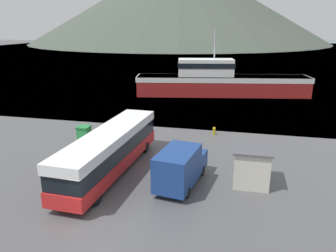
{
  "coord_description": "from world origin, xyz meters",
  "views": [
    {
      "loc": [
        7.59,
        -13.84,
        10.31
      ],
      "look_at": [
        1.55,
        12.36,
        2.0
      ],
      "focal_mm": 35.0,
      "sensor_mm": 36.0,
      "label": 1
    }
  ],
  "objects_px": {
    "storage_bin": "(84,134)",
    "dock_kiosk": "(252,165)",
    "tour_bus": "(110,149)",
    "delivery_van": "(180,166)",
    "fishing_boat": "(219,81)",
    "small_boat": "(281,85)"
  },
  "relations": [
    {
      "from": "storage_bin",
      "to": "tour_bus",
      "type": "bearing_deg",
      "value": -48.71
    },
    {
      "from": "tour_bus",
      "to": "dock_kiosk",
      "type": "distance_m",
      "value": 9.94
    },
    {
      "from": "fishing_boat",
      "to": "storage_bin",
      "type": "xyz_separation_m",
      "value": [
        -10.43,
        -23.98,
        -1.39
      ]
    },
    {
      "from": "storage_bin",
      "to": "dock_kiosk",
      "type": "relative_size",
      "value": 0.53
    },
    {
      "from": "storage_bin",
      "to": "small_boat",
      "type": "height_order",
      "value": "storage_bin"
    },
    {
      "from": "delivery_van",
      "to": "fishing_boat",
      "type": "height_order",
      "value": "fishing_boat"
    },
    {
      "from": "tour_bus",
      "to": "delivery_van",
      "type": "xyz_separation_m",
      "value": [
        5.31,
        -0.86,
        -0.39
      ]
    },
    {
      "from": "delivery_van",
      "to": "storage_bin",
      "type": "xyz_separation_m",
      "value": [
        -10.29,
        6.53,
        -0.64
      ]
    },
    {
      "from": "tour_bus",
      "to": "storage_bin",
      "type": "distance_m",
      "value": 7.61
    },
    {
      "from": "dock_kiosk",
      "to": "small_boat",
      "type": "bearing_deg",
      "value": 81.73
    },
    {
      "from": "delivery_van",
      "to": "fishing_boat",
      "type": "distance_m",
      "value": 30.52
    },
    {
      "from": "storage_bin",
      "to": "small_boat",
      "type": "bearing_deg",
      "value": 57.41
    },
    {
      "from": "fishing_boat",
      "to": "dock_kiosk",
      "type": "distance_m",
      "value": 29.51
    },
    {
      "from": "tour_bus",
      "to": "fishing_boat",
      "type": "relative_size",
      "value": 0.48
    },
    {
      "from": "tour_bus",
      "to": "storage_bin",
      "type": "height_order",
      "value": "tour_bus"
    },
    {
      "from": "tour_bus",
      "to": "fishing_boat",
      "type": "distance_m",
      "value": 30.14
    },
    {
      "from": "storage_bin",
      "to": "small_boat",
      "type": "xyz_separation_m",
      "value": [
        20.26,
        31.68,
        -0.22
      ]
    },
    {
      "from": "storage_bin",
      "to": "dock_kiosk",
      "type": "distance_m",
      "value": 15.78
    },
    {
      "from": "delivery_van",
      "to": "small_boat",
      "type": "xyz_separation_m",
      "value": [
        9.97,
        38.21,
        -0.86
      ]
    },
    {
      "from": "storage_bin",
      "to": "small_boat",
      "type": "relative_size",
      "value": 0.22
    },
    {
      "from": "dock_kiosk",
      "to": "storage_bin",
      "type": "bearing_deg",
      "value": 160.83
    },
    {
      "from": "fishing_boat",
      "to": "storage_bin",
      "type": "bearing_deg",
      "value": -33.96
    }
  ]
}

